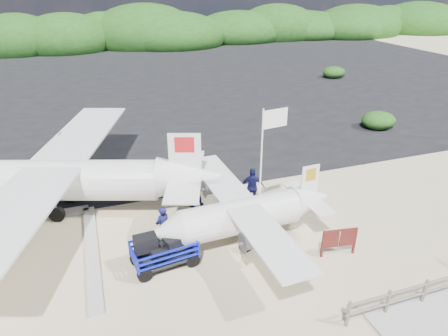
# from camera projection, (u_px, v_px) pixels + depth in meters

# --- Properties ---
(ground) EXTENTS (160.00, 160.00, 0.00)m
(ground) POSITION_uv_depth(u_px,v_px,m) (210.00, 252.00, 16.10)
(ground) COLOR beige
(asphalt_apron) EXTENTS (90.00, 50.00, 0.04)m
(asphalt_apron) POSITION_uv_depth(u_px,v_px,m) (125.00, 83.00, 41.65)
(asphalt_apron) COLOR #B2B2B2
(asphalt_apron) RESTS_ON ground
(walkway_pad) EXTENTS (3.50, 2.50, 0.10)m
(walkway_pad) POSITION_uv_depth(u_px,v_px,m) (432.00, 329.00, 12.61)
(walkway_pad) COLOR #B2B2B2
(walkway_pad) RESTS_ON ground
(vegetation_band) EXTENTS (124.00, 8.00, 4.40)m
(vegetation_band) POSITION_uv_depth(u_px,v_px,m) (107.00, 47.00, 62.94)
(vegetation_band) COLOR #B2B2B2
(vegetation_band) RESTS_ON ground
(fence) EXTENTS (6.40, 2.00, 1.10)m
(fence) POSITION_uv_depth(u_px,v_px,m) (421.00, 303.00, 13.61)
(fence) COLOR #B2B2B2
(fence) RESTS_ON ground
(baggage_cart) EXTENTS (2.78, 1.81, 1.31)m
(baggage_cart) POSITION_uv_depth(u_px,v_px,m) (165.00, 265.00, 15.39)
(baggage_cart) COLOR #0E1DD2
(baggage_cart) RESTS_ON ground
(flagpole) EXTENTS (1.18, 0.63, 5.61)m
(flagpole) POSITION_uv_depth(u_px,v_px,m) (258.00, 233.00, 17.30)
(flagpole) COLOR white
(flagpole) RESTS_ON ground
(signboard) EXTENTS (1.53, 0.38, 1.25)m
(signboard) POSITION_uv_depth(u_px,v_px,m) (337.00, 255.00, 15.96)
(signboard) COLOR #5C1E1A
(signboard) RESTS_ON ground
(crew_a) EXTENTS (0.79, 0.67, 1.84)m
(crew_a) POSITION_uv_depth(u_px,v_px,m) (163.00, 227.00, 16.12)
(crew_a) COLOR #121444
(crew_a) RESTS_ON ground
(crew_b) EXTENTS (1.01, 0.84, 1.90)m
(crew_b) POSITION_uv_depth(u_px,v_px,m) (194.00, 188.00, 18.99)
(crew_b) COLOR #121444
(crew_b) RESTS_ON ground
(crew_c) EXTENTS (1.24, 0.89, 1.96)m
(crew_c) POSITION_uv_depth(u_px,v_px,m) (253.00, 187.00, 19.06)
(crew_c) COLOR #121444
(crew_c) RESTS_ON ground
(aircraft_large) EXTENTS (21.11, 21.11, 4.99)m
(aircraft_large) POSITION_uv_depth(u_px,v_px,m) (283.00, 98.00, 36.51)
(aircraft_large) COLOR #B2B2B2
(aircraft_large) RESTS_ON ground
(aircraft_small) EXTENTS (8.26, 8.26, 2.87)m
(aircraft_small) POSITION_uv_depth(u_px,v_px,m) (63.00, 74.00, 45.57)
(aircraft_small) COLOR #B2B2B2
(aircraft_small) RESTS_ON ground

